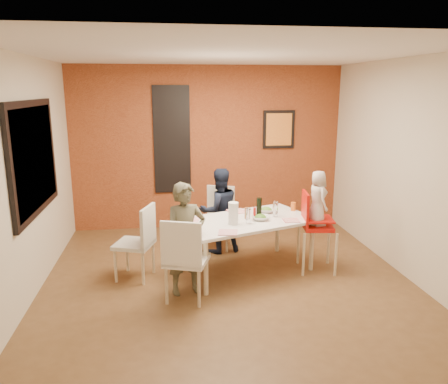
{
  "coord_description": "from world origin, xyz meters",
  "views": [
    {
      "loc": [
        -0.74,
        -5.01,
        2.33
      ],
      "look_at": [
        0.0,
        0.3,
        1.05
      ],
      "focal_mm": 35.0,
      "sensor_mm": 36.0,
      "label": 1
    }
  ],
  "objects": [
    {
      "name": "high_chair",
      "position": [
        1.15,
        0.15,
        0.63
      ],
      "size": [
        0.49,
        0.49,
        1.05
      ],
      "rotation": [
        0.0,
        0.0,
        1.43
      ],
      "color": "red",
      "rests_on": "ground"
    },
    {
      "name": "condiment_green",
      "position": [
        0.45,
        0.32,
        0.77
      ],
      "size": [
        0.04,
        0.04,
        0.14
      ],
      "primitive_type": "cylinder",
      "color": "#316A23",
      "rests_on": "dining_table"
    },
    {
      "name": "condiment_brown",
      "position": [
        0.28,
        0.28,
        0.77
      ],
      "size": [
        0.04,
        0.04,
        0.15
      ],
      "primitive_type": "cylinder",
      "color": "brown",
      "rests_on": "dining_table"
    },
    {
      "name": "brick_accent_wall",
      "position": [
        0.0,
        2.23,
        1.35
      ],
      "size": [
        4.5,
        0.02,
        2.7
      ],
      "primitive_type": "cube",
      "color": "maroon",
      "rests_on": "ground"
    },
    {
      "name": "art_print_canvas",
      "position": [
        1.2,
        2.19,
        1.65
      ],
      "size": [
        0.44,
        0.01,
        0.54
      ],
      "primitive_type": "cube",
      "color": "gold",
      "rests_on": "wall_back"
    },
    {
      "name": "plate_near_right",
      "position": [
        0.83,
        0.1,
        0.7
      ],
      "size": [
        0.2,
        0.2,
        0.01
      ],
      "primitive_type": "cube",
      "rotation": [
        0.0,
        0.0,
        -0.04
      ],
      "color": "white",
      "rests_on": "dining_table"
    },
    {
      "name": "ground",
      "position": [
        0.0,
        0.0,
        0.0
      ],
      "size": [
        4.5,
        4.5,
        0.0
      ],
      "primitive_type": "plane",
      "color": "brown",
      "rests_on": "ground"
    },
    {
      "name": "dining_table",
      "position": [
        0.28,
        0.24,
        0.63
      ],
      "size": [
        1.89,
        1.44,
        0.7
      ],
      "rotation": [
        0.0,
        0.0,
        0.35
      ],
      "color": "white",
      "rests_on": "ground"
    },
    {
      "name": "chair_far",
      "position": [
        0.05,
        1.21,
        0.51
      ],
      "size": [
        0.54,
        0.54,
        0.91
      ],
      "rotation": [
        0.0,
        0.0,
        -0.36
      ],
      "color": "silver",
      "rests_on": "ground"
    },
    {
      "name": "sippy_cup",
      "position": [
        0.99,
        0.55,
        0.75
      ],
      "size": [
        0.07,
        0.07,
        0.12
      ],
      "primitive_type": "cylinder",
      "color": "orange",
      "rests_on": "dining_table"
    },
    {
      "name": "wine_glass_b",
      "position": [
        0.68,
        0.31,
        0.8
      ],
      "size": [
        0.07,
        0.07,
        0.2
      ],
      "primitive_type": "cylinder",
      "color": "white",
      "rests_on": "dining_table"
    },
    {
      "name": "ceiling",
      "position": [
        0.0,
        0.0,
        2.7
      ],
      "size": [
        4.5,
        4.5,
        0.02
      ],
      "primitive_type": "cube",
      "color": "silver",
      "rests_on": "wall_back"
    },
    {
      "name": "salad_bowl_a",
      "position": [
        0.45,
        0.19,
        0.72
      ],
      "size": [
        0.27,
        0.27,
        0.06
      ],
      "primitive_type": "imported",
      "rotation": [
        0.0,
        0.0,
        -0.24
      ],
      "color": "silver",
      "rests_on": "dining_table"
    },
    {
      "name": "picture_window_frame",
      "position": [
        -2.22,
        0.2,
        1.55
      ],
      "size": [
        0.05,
        1.7,
        1.3
      ],
      "primitive_type": "cube",
      "color": "black",
      "rests_on": "wall_left"
    },
    {
      "name": "chair_near",
      "position": [
        -0.55,
        -0.52,
        0.54
      ],
      "size": [
        0.57,
        0.57,
        0.97
      ],
      "rotation": [
        0.0,
        0.0,
        2.81
      ],
      "color": "silver",
      "rests_on": "ground"
    },
    {
      "name": "plate_far_mid",
      "position": [
        0.22,
        0.6,
        0.7
      ],
      "size": [
        0.27,
        0.27,
        0.01
      ],
      "primitive_type": "cube",
      "rotation": [
        0.0,
        0.0,
        0.19
      ],
      "color": "white",
      "rests_on": "dining_table"
    },
    {
      "name": "toddler",
      "position": [
        1.18,
        0.14,
        0.97
      ],
      "size": [
        0.27,
        0.37,
        0.71
      ],
      "primitive_type": "imported",
      "rotation": [
        0.0,
        0.0,
        1.71
      ],
      "color": "beige",
      "rests_on": "high_chair"
    },
    {
      "name": "wall_front",
      "position": [
        0.0,
        -2.25,
        1.35
      ],
      "size": [
        4.5,
        0.02,
        2.7
      ],
      "primitive_type": "cube",
      "color": "beige",
      "rests_on": "ground"
    },
    {
      "name": "plate_near_left",
      "position": [
        -0.03,
        -0.26,
        0.7
      ],
      "size": [
        0.26,
        0.26,
        0.01
      ],
      "primitive_type": "cube",
      "rotation": [
        0.0,
        0.0,
        -0.2
      ],
      "color": "silver",
      "rests_on": "dining_table"
    },
    {
      "name": "salad_bowl_b",
      "position": [
        0.61,
        0.52,
        0.72
      ],
      "size": [
        0.26,
        0.26,
        0.06
      ],
      "primitive_type": "imported",
      "rotation": [
        0.0,
        0.0,
        -0.14
      ],
      "color": "silver",
      "rests_on": "dining_table"
    },
    {
      "name": "wine_bottle",
      "position": [
        0.46,
        0.3,
        0.83
      ],
      "size": [
        0.07,
        0.07,
        0.26
      ],
      "primitive_type": "cylinder",
      "color": "black",
      "rests_on": "dining_table"
    },
    {
      "name": "condiment_red",
      "position": [
        0.39,
        0.27,
        0.77
      ],
      "size": [
        0.04,
        0.04,
        0.14
      ],
      "primitive_type": "cylinder",
      "color": "red",
      "rests_on": "dining_table"
    },
    {
      "name": "child_near",
      "position": [
        -0.52,
        -0.28,
        0.65
      ],
      "size": [
        0.54,
        0.43,
        1.31
      ],
      "primitive_type": "imported",
      "rotation": [
        0.0,
        0.0,
        0.27
      ],
      "color": "brown",
      "rests_on": "ground"
    },
    {
      "name": "wall_back",
      "position": [
        0.0,
        2.25,
        1.35
      ],
      "size": [
        4.5,
        0.02,
        2.7
      ],
      "primitive_type": "cube",
      "color": "beige",
      "rests_on": "ground"
    },
    {
      "name": "glassblock_surround",
      "position": [
        -0.6,
        2.21,
        1.5
      ],
      "size": [
        0.6,
        0.03,
        1.76
      ],
      "primitive_type": "cube",
      "color": "black",
      "rests_on": "wall_back"
    },
    {
      "name": "child_far",
      "position": [
        0.03,
        0.97,
        0.62
      ],
      "size": [
        0.69,
        0.59,
        1.23
      ],
      "primitive_type": "imported",
      "rotation": [
        0.0,
        0.0,
        3.37
      ],
      "color": "black",
      "rests_on": "ground"
    },
    {
      "name": "wall_left",
      "position": [
        -2.25,
        0.0,
        1.35
      ],
      "size": [
        0.02,
        4.5,
        2.7
      ],
      "primitive_type": "cube",
      "color": "beige",
      "rests_on": "ground"
    },
    {
      "name": "wine_glass_a",
      "position": [
        0.27,
        0.06,
        0.79
      ],
      "size": [
        0.07,
        0.07,
        0.19
      ],
      "primitive_type": "cylinder",
      "color": "white",
      "rests_on": "dining_table"
    },
    {
      "name": "wall_right",
      "position": [
        2.25,
        0.0,
        1.35
      ],
      "size": [
        0.02,
        4.5,
        2.7
      ],
      "primitive_type": "cube",
      "color": "beige",
      "rests_on": "ground"
    },
    {
      "name": "glassblock_strip",
      "position": [
        -0.6,
        2.21,
        1.5
      ],
      "size": [
        0.55,
        0.03,
        1.7
      ],
      "primitive_type": "cube",
      "color": "silver",
      "rests_on": "wall_back"
    },
    {
      "name": "paper_towel_roll",
      "position": [
        0.08,
        0.06,
        0.83
      ],
      "size": [
        0.12,
        0.12,
        0.28
      ],
      "primitive_type": "cylinder",
      "color": "white",
      "rests_on": "dining_table"
    },
    {
      "name": "art_print_frame",
      "position": [
        1.2,
        2.21,
        1.65
      ],
      "size": [
        0.54,
        0.03,
        0.64
      ],
      "primitive_type": "cube",
      "color": "black",
      "rests_on": "wall_back"
    },
    {
      "name": "plate_far_left",
      "position": [
        -0.45,
        0.28,
        0.7
      ],
      "size": [
        0.28,
        0.28,
        0.01
      ],
      "primitive_type": "cube",
      "rotation": [
        0.0,
        0.0,
        -0.25
      ],
      "color": "white",
      "rests_on": "dining_table"
    },
    {
      "name": "chair_left",
      "position": [
        -1.06,
        0.18,
        0.52
      ],
      "size": [
        0.55,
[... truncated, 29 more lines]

